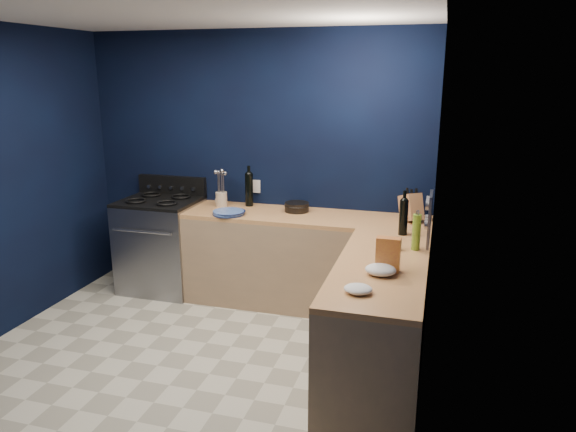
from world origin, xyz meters
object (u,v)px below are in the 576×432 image
(plate_stack, at_px, (229,213))
(utensil_crock, at_px, (221,199))
(crouton_bag, at_px, (388,254))
(gas_range, at_px, (162,246))
(knife_block, at_px, (411,208))

(plate_stack, bearing_deg, utensil_crock, 123.67)
(plate_stack, relative_size, crouton_bag, 1.26)
(gas_range, height_order, knife_block, knife_block)
(plate_stack, distance_m, utensil_crock, 0.35)
(utensil_crock, height_order, knife_block, knife_block)
(utensil_crock, bearing_deg, gas_range, -169.40)
(plate_stack, height_order, utensil_crock, utensil_crock)
(gas_range, xyz_separation_m, utensil_crock, (0.63, 0.12, 0.51))
(gas_range, bearing_deg, utensil_crock, 10.60)
(plate_stack, bearing_deg, gas_range, 168.46)
(plate_stack, height_order, crouton_bag, crouton_bag)
(knife_block, bearing_deg, utensil_crock, 146.83)
(gas_range, relative_size, utensil_crock, 6.44)
(utensil_crock, bearing_deg, knife_block, -0.81)
(crouton_bag, bearing_deg, knife_block, 87.72)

